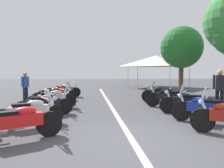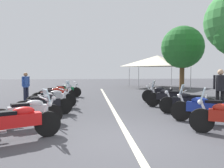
{
  "view_description": "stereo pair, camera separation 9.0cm",
  "coord_description": "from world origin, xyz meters",
  "px_view_note": "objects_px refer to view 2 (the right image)",
  "views": [
    {
      "loc": [
        -5.02,
        1.02,
        1.67
      ],
      "look_at": [
        4.78,
        0.0,
        1.08
      ],
      "focal_mm": 35.46,
      "sensor_mm": 36.0,
      "label": 1
    },
    {
      "loc": [
        -5.02,
        0.93,
        1.67
      ],
      "look_at": [
        4.78,
        0.0,
        1.08
      ],
      "focal_mm": 35.46,
      "sensor_mm": 36.0,
      "label": 2
    }
  ],
  "objects_px": {
    "bystander_0": "(26,85)",
    "roadside_tree_2": "(182,48)",
    "motorcycle_left_row_3": "(53,99)",
    "motorcycle_left_row_4": "(53,95)",
    "motorcycle_right_row_1": "(205,108)",
    "motorcycle_right_row_4": "(163,94)",
    "motorcycle_right_row_2": "(188,102)",
    "motorcycle_left_row_5": "(57,93)",
    "motorcycle_left_row_0": "(17,122)",
    "motorcycle_left_row_1": "(29,112)",
    "motorcycle_left_row_2": "(45,104)",
    "event_tent": "(157,61)",
    "bystander_2": "(220,87)",
    "motorcycle_right_row_3": "(169,97)",
    "motorcycle_left_row_6": "(65,90)"
  },
  "relations": [
    {
      "from": "motorcycle_left_row_3",
      "to": "motorcycle_right_row_1",
      "type": "distance_m",
      "value": 6.05
    },
    {
      "from": "motorcycle_left_row_1",
      "to": "motorcycle_right_row_3",
      "type": "distance_m",
      "value": 6.12
    },
    {
      "from": "motorcycle_right_row_2",
      "to": "bystander_2",
      "type": "height_order",
      "value": "bystander_2"
    },
    {
      "from": "motorcycle_left_row_2",
      "to": "motorcycle_left_row_6",
      "type": "height_order",
      "value": "motorcycle_left_row_6"
    },
    {
      "from": "motorcycle_left_row_0",
      "to": "bystander_0",
      "type": "xyz_separation_m",
      "value": [
        6.93,
        1.76,
        0.45
      ]
    },
    {
      "from": "motorcycle_left_row_3",
      "to": "motorcycle_left_row_4",
      "type": "bearing_deg",
      "value": 74.32
    },
    {
      "from": "motorcycle_right_row_3",
      "to": "event_tent",
      "type": "xyz_separation_m",
      "value": [
        12.07,
        -3.12,
        2.17
      ]
    },
    {
      "from": "motorcycle_left_row_1",
      "to": "motorcycle_left_row_4",
      "type": "bearing_deg",
      "value": 63.51
    },
    {
      "from": "motorcycle_right_row_1",
      "to": "motorcycle_left_row_4",
      "type": "bearing_deg",
      "value": -6.16
    },
    {
      "from": "motorcycle_left_row_2",
      "to": "event_tent",
      "type": "relative_size",
      "value": 0.37
    },
    {
      "from": "motorcycle_left_row_0",
      "to": "motorcycle_left_row_4",
      "type": "height_order",
      "value": "motorcycle_left_row_0"
    },
    {
      "from": "motorcycle_right_row_1",
      "to": "motorcycle_right_row_2",
      "type": "xyz_separation_m",
      "value": [
        1.43,
        -0.08,
        -0.01
      ]
    },
    {
      "from": "motorcycle_left_row_2",
      "to": "bystander_0",
      "type": "height_order",
      "value": "bystander_0"
    },
    {
      "from": "event_tent",
      "to": "motorcycle_left_row_1",
      "type": "bearing_deg",
      "value": 150.67
    },
    {
      "from": "motorcycle_left_row_6",
      "to": "bystander_0",
      "type": "distance_m",
      "value": 2.53
    },
    {
      "from": "motorcycle_left_row_5",
      "to": "motorcycle_left_row_0",
      "type": "bearing_deg",
      "value": -113.37
    },
    {
      "from": "bystander_0",
      "to": "roadside_tree_2",
      "type": "xyz_separation_m",
      "value": [
        2.44,
        -9.74,
        2.34
      ]
    },
    {
      "from": "motorcycle_right_row_3",
      "to": "event_tent",
      "type": "distance_m",
      "value": 12.66
    },
    {
      "from": "motorcycle_left_row_6",
      "to": "motorcycle_right_row_3",
      "type": "bearing_deg",
      "value": -57.06
    },
    {
      "from": "motorcycle_left_row_1",
      "to": "motorcycle_left_row_5",
      "type": "height_order",
      "value": "motorcycle_left_row_5"
    },
    {
      "from": "motorcycle_left_row_0",
      "to": "motorcycle_right_row_1",
      "type": "bearing_deg",
      "value": -13.48
    },
    {
      "from": "motorcycle_left_row_1",
      "to": "motorcycle_left_row_4",
      "type": "xyz_separation_m",
      "value": [
        4.39,
        0.04,
        0.01
      ]
    },
    {
      "from": "motorcycle_right_row_1",
      "to": "motorcycle_right_row_2",
      "type": "distance_m",
      "value": 1.43
    },
    {
      "from": "motorcycle_left_row_4",
      "to": "motorcycle_left_row_2",
      "type": "bearing_deg",
      "value": -112.28
    },
    {
      "from": "motorcycle_left_row_2",
      "to": "bystander_0",
      "type": "bearing_deg",
      "value": 91.44
    },
    {
      "from": "motorcycle_left_row_4",
      "to": "motorcycle_right_row_1",
      "type": "bearing_deg",
      "value": -64.86
    },
    {
      "from": "motorcycle_left_row_6",
      "to": "motorcycle_left_row_5",
      "type": "bearing_deg",
      "value": -115.98
    },
    {
      "from": "bystander_2",
      "to": "motorcycle_right_row_3",
      "type": "bearing_deg",
      "value": -97.59
    },
    {
      "from": "motorcycle_left_row_6",
      "to": "bystander_0",
      "type": "bearing_deg",
      "value": -156.07
    },
    {
      "from": "motorcycle_right_row_2",
      "to": "bystander_0",
      "type": "xyz_separation_m",
      "value": [
        4.19,
        7.17,
        0.45
      ]
    },
    {
      "from": "motorcycle_left_row_0",
      "to": "motorcycle_left_row_4",
      "type": "bearing_deg",
      "value": 64.07
    },
    {
      "from": "motorcycle_left_row_5",
      "to": "bystander_0",
      "type": "xyz_separation_m",
      "value": [
        -0.08,
        1.63,
        0.46
      ]
    },
    {
      "from": "motorcycle_left_row_6",
      "to": "bystander_0",
      "type": "xyz_separation_m",
      "value": [
        -1.65,
        1.86,
        0.46
      ]
    },
    {
      "from": "motorcycle_right_row_2",
      "to": "bystander_2",
      "type": "bearing_deg",
      "value": -145.42
    },
    {
      "from": "motorcycle_left_row_2",
      "to": "motorcycle_left_row_5",
      "type": "distance_m",
      "value": 4.06
    },
    {
      "from": "motorcycle_left_row_5",
      "to": "roadside_tree_2",
      "type": "height_order",
      "value": "roadside_tree_2"
    },
    {
      "from": "motorcycle_right_row_2",
      "to": "motorcycle_left_row_1",
      "type": "bearing_deg",
      "value": 36.73
    },
    {
      "from": "motorcycle_right_row_3",
      "to": "event_tent",
      "type": "height_order",
      "value": "event_tent"
    },
    {
      "from": "motorcycle_left_row_1",
      "to": "motorcycle_left_row_6",
      "type": "xyz_separation_m",
      "value": [
        7.22,
        -0.2,
        0.0
      ]
    },
    {
      "from": "motorcycle_left_row_4",
      "to": "motorcycle_left_row_6",
      "type": "height_order",
      "value": "motorcycle_left_row_4"
    },
    {
      "from": "motorcycle_left_row_3",
      "to": "motorcycle_left_row_0",
      "type": "bearing_deg",
      "value": -115.82
    },
    {
      "from": "motorcycle_right_row_2",
      "to": "motorcycle_right_row_3",
      "type": "height_order",
      "value": "motorcycle_right_row_3"
    },
    {
      "from": "motorcycle_right_row_2",
      "to": "motorcycle_left_row_4",
      "type": "bearing_deg",
      "value": -5.86
    },
    {
      "from": "motorcycle_left_row_3",
      "to": "motorcycle_left_row_4",
      "type": "height_order",
      "value": "motorcycle_left_row_3"
    },
    {
      "from": "motorcycle_left_row_0",
      "to": "bystander_2",
      "type": "xyz_separation_m",
      "value": [
        3.05,
        -6.9,
        0.55
      ]
    },
    {
      "from": "motorcycle_left_row_3",
      "to": "motorcycle_right_row_4",
      "type": "bearing_deg",
      "value": -10.22
    },
    {
      "from": "roadside_tree_2",
      "to": "motorcycle_right_row_2",
      "type": "bearing_deg",
      "value": 158.82
    },
    {
      "from": "motorcycle_left_row_6",
      "to": "event_tent",
      "type": "xyz_separation_m",
      "value": [
        7.83,
        -8.26,
        2.2
      ]
    },
    {
      "from": "motorcycle_right_row_2",
      "to": "event_tent",
      "type": "height_order",
      "value": "event_tent"
    },
    {
      "from": "motorcycle_right_row_3",
      "to": "bystander_0",
      "type": "relative_size",
      "value": 1.27
    }
  ]
}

